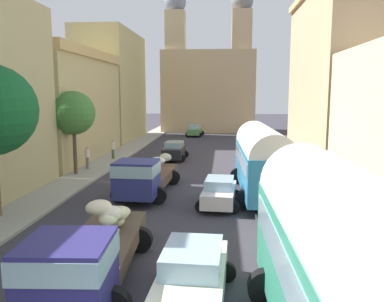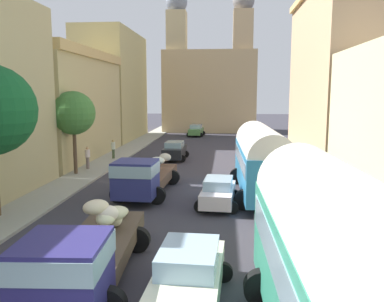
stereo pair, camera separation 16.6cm
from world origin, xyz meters
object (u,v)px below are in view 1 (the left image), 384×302
parked_bus_1 (262,158)px  car_2 (193,274)px  parked_bus_0 (350,271)px  cargo_truck_0 (88,254)px  pedestrian_2 (113,148)px  car_3 (219,192)px  cargo_truck_1 (145,176)px  car_1 (195,130)px  car_0 (174,151)px  pedestrian_1 (87,157)px

parked_bus_1 → car_2: 12.03m
parked_bus_0 → cargo_truck_0: parked_bus_0 is taller
parked_bus_0 → cargo_truck_0: size_ratio=1.23×
parked_bus_1 → pedestrian_2: size_ratio=5.15×
car_3 → pedestrian_2: 16.13m
parked_bus_1 → cargo_truck_1: 6.52m
car_1 → pedestrian_2: 20.04m
cargo_truck_1 → car_2: (3.49, -10.80, -0.40)m
car_1 → car_0: bearing=-91.3°
cargo_truck_1 → pedestrian_2: size_ratio=4.30×
cargo_truck_1 → pedestrian_1: (-5.69, 7.02, -0.19)m
car_1 → car_2: (2.94, -41.72, -0.00)m
cargo_truck_0 → pedestrian_1: (-6.20, 17.60, -0.19)m
parked_bus_0 → car_2: parked_bus_0 is taller
car_1 → car_3: bearing=-83.7°
pedestrian_1 → car_2: bearing=-62.8°
parked_bus_0 → car_1: size_ratio=2.33×
cargo_truck_0 → car_0: cargo_truck_0 is taller
cargo_truck_0 → pedestrian_2: bearing=104.1°
parked_bus_1 → car_3: parked_bus_1 is taller
cargo_truck_0 → cargo_truck_1: size_ratio=0.98×
car_0 → pedestrian_2: bearing=-173.9°
pedestrian_1 → pedestrian_2: bearing=82.8°
cargo_truck_0 → car_2: bearing=-4.2°
cargo_truck_0 → parked_bus_1: bearing=62.6°
car_0 → car_1: (0.43, 18.67, -0.01)m
car_2 → car_3: 9.28m
car_1 → pedestrian_2: (-5.64, -19.23, 0.22)m
cargo_truck_1 → car_3: size_ratio=2.01×
car_0 → cargo_truck_0: bearing=-89.0°
car_1 → pedestrian_1: (-6.23, -23.90, 0.21)m
parked_bus_1 → pedestrian_1: bearing=152.8°
cargo_truck_0 → cargo_truck_1: bearing=92.7°
car_0 → pedestrian_1: size_ratio=2.27×
parked_bus_1 → pedestrian_1: (-12.09, 6.23, -1.15)m
car_1 → pedestrian_2: bearing=-106.4°
parked_bus_0 → car_2: (-3.21, 2.82, -1.55)m
car_3 → pedestrian_1: 13.01m
cargo_truck_0 → cargo_truck_1: cargo_truck_1 is taller
car_1 → parked_bus_0: bearing=-82.1°
pedestrian_1 → cargo_truck_0: bearing=-70.6°
car_1 → parked_bus_1: bearing=-79.0°
car_3 → cargo_truck_0: bearing=-111.7°
parked_bus_0 → car_0: 26.74m
pedestrian_1 → pedestrian_2: (0.59, 4.68, 0.01)m
parked_bus_1 → car_1: (-5.86, 30.13, -1.36)m
car_0 → car_3: (4.00, -13.79, -0.06)m
parked_bus_0 → car_3: (-2.59, 12.08, -1.60)m
cargo_truck_1 → parked_bus_0: bearing=-63.8°
parked_bus_1 → car_2: (-2.92, -11.59, -1.36)m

